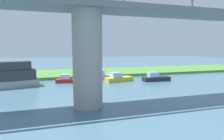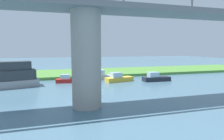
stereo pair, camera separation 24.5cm
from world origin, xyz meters
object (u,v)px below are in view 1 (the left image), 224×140
at_px(riverboat_paddlewheel, 102,76).
at_px(houseboat_blue, 68,80).
at_px(person_on_bank, 76,71).
at_px(motorboat_red, 10,77).
at_px(skiff_small, 118,78).
at_px(bridge_pylon, 87,60).
at_px(mooring_post, 92,72).
at_px(motorboat_white, 155,78).

distance_m(riverboat_paddlewheel, houseboat_blue, 6.03).
distance_m(person_on_bank, motorboat_red, 11.36).
bearing_deg(skiff_small, bridge_pylon, 59.29).
relative_size(mooring_post, motorboat_red, 0.10).
relative_size(motorboat_red, motorboat_white, 1.77).
relative_size(bridge_pylon, riverboat_paddlewheel, 1.69).
xyz_separation_m(bridge_pylon, motorboat_red, (8.83, -11.51, -2.92)).
height_order(person_on_bank, skiff_small, person_on_bank).
bearing_deg(mooring_post, motorboat_red, 25.39).
relative_size(riverboat_paddlewheel, houseboat_blue, 1.27).
relative_size(mooring_post, motorboat_white, 0.17).
height_order(person_on_bank, motorboat_red, motorboat_red).
bearing_deg(mooring_post, motorboat_white, 142.75).
height_order(motorboat_red, houseboat_blue, motorboat_red).
bearing_deg(motorboat_white, riverboat_paddlewheel, -26.88).
xyz_separation_m(mooring_post, riverboat_paddlewheel, (-1.14, 2.93, -0.29)).
relative_size(bridge_pylon, person_on_bank, 6.31).
relative_size(mooring_post, riverboat_paddlewheel, 0.15).
height_order(person_on_bank, mooring_post, person_on_bank).
bearing_deg(person_on_bank, skiff_small, 136.81).
bearing_deg(bridge_pylon, motorboat_white, -141.32).
bearing_deg(skiff_small, motorboat_white, 167.51).
distance_m(motorboat_red, motorboat_white, 21.91).
xyz_separation_m(bridge_pylon, mooring_post, (-3.76, -17.49, -3.49)).
bearing_deg(motorboat_white, houseboat_blue, -10.94).
distance_m(person_on_bank, motorboat_white, 14.30).
xyz_separation_m(bridge_pylon, riverboat_paddlewheel, (-4.90, -14.56, -3.79)).
bearing_deg(houseboat_blue, person_on_bank, -110.37).
height_order(skiff_small, motorboat_white, skiff_small).
distance_m(bridge_pylon, motorboat_white, 17.13).
bearing_deg(mooring_post, person_on_bank, -3.34).
height_order(motorboat_red, skiff_small, motorboat_red).
xyz_separation_m(bridge_pylon, person_on_bank, (-0.72, -17.66, -3.18)).
relative_size(person_on_bank, mooring_post, 1.77).
height_order(bridge_pylon, person_on_bank, bridge_pylon).
bearing_deg(person_on_bank, houseboat_blue, 69.63).
distance_m(bridge_pylon, person_on_bank, 17.96).
height_order(person_on_bank, houseboat_blue, person_on_bank).
distance_m(person_on_bank, riverboat_paddlewheel, 5.24).
xyz_separation_m(mooring_post, houseboat_blue, (4.72, 4.35, -0.43)).
bearing_deg(houseboat_blue, motorboat_white, 169.06).
height_order(riverboat_paddlewheel, houseboat_blue, riverboat_paddlewheel).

